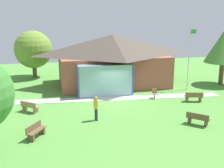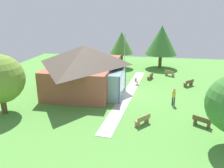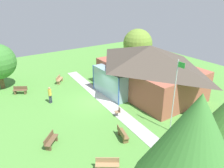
# 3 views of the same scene
# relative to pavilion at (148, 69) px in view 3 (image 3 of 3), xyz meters

# --- Properties ---
(ground_plane) EXTENTS (44.00, 44.00, 0.00)m
(ground_plane) POSITION_rel_pavilion_xyz_m (-0.97, -6.05, -2.71)
(ground_plane) COLOR #54933D
(pavilion) EXTENTS (11.83, 8.74, 5.24)m
(pavilion) POSITION_rel_pavilion_xyz_m (0.00, 0.00, 0.00)
(pavilion) COLOR #A35642
(pavilion) RESTS_ON ground_plane
(footpath) EXTENTS (19.25, 2.96, 0.03)m
(footpath) POSITION_rel_pavilion_xyz_m (-0.97, -5.11, -2.70)
(footpath) COLOR #ADADA8
(footpath) RESTS_ON ground_plane
(flagpole) EXTENTS (0.64, 0.08, 6.00)m
(flagpole) POSITION_rel_pavilion_xyz_m (6.79, -3.69, 0.59)
(flagpole) COLOR silver
(flagpole) RESTS_ON ground_plane
(bench_front_left) EXTENTS (1.17, 1.50, 0.84)m
(bench_front_left) POSITION_rel_pavilion_xyz_m (-7.40, -11.88, -2.31)
(bench_front_left) COLOR brown
(bench_front_left) RESTS_ON ground_plane
(bench_front_right) EXTENTS (1.37, 1.37, 0.84)m
(bench_front_right) POSITION_rel_pavilion_xyz_m (3.06, -12.25, -2.31)
(bench_front_right) COLOR brown
(bench_front_right) RESTS_ON ground_plane
(bench_mid_right) EXTENTS (1.56, 0.84, 0.84)m
(bench_mid_right) POSITION_rel_pavilion_xyz_m (5.40, -7.49, -2.31)
(bench_mid_right) COLOR brown
(bench_mid_right) RESTS_ON ground_plane
(bench_lawn_far_right) EXTENTS (1.22, 1.48, 0.84)m
(bench_lawn_far_right) POSITION_rel_pavilion_xyz_m (7.42, -10.19, -2.31)
(bench_lawn_far_right) COLOR #9E7A51
(bench_lawn_far_right) RESTS_ON ground_plane
(bench_mid_left) EXTENTS (1.43, 1.30, 0.84)m
(bench_mid_left) POSITION_rel_pavilion_xyz_m (-8.02, -7.11, -2.31)
(bench_mid_left) COLOR #9E7A51
(bench_mid_left) RESTS_ON ground_plane
(patio_chair_lawn_spare) EXTENTS (0.55, 0.55, 0.86)m
(patio_chair_lawn_spare) POSITION_rel_pavilion_xyz_m (2.52, -5.81, -2.30)
(patio_chair_lawn_spare) COLOR #8C6B4C
(patio_chair_lawn_spare) RESTS_ON ground_plane
(visitor_strolling_lawn) EXTENTS (0.34, 0.34, 1.74)m
(visitor_strolling_lawn) POSITION_rel_pavilion_xyz_m (-3.40, -9.91, -1.69)
(visitor_strolling_lawn) COLOR #2D3347
(visitor_strolling_lawn) RESTS_ON ground_plane
(tree_far_east) EXTENTS (5.08, 5.08, 6.82)m
(tree_far_east) POSITION_rel_pavilion_xyz_m (12.13, -8.88, 1.81)
(tree_far_east) COLOR brown
(tree_far_east) RESTS_ON ground_plane
(tree_behind_pavilion_left) EXTENTS (4.33, 4.33, 5.47)m
(tree_behind_pavilion_left) POSITION_rel_pavilion_xyz_m (-8.11, 5.51, 0.58)
(tree_behind_pavilion_left) COLOR brown
(tree_behind_pavilion_left) RESTS_ON ground_plane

